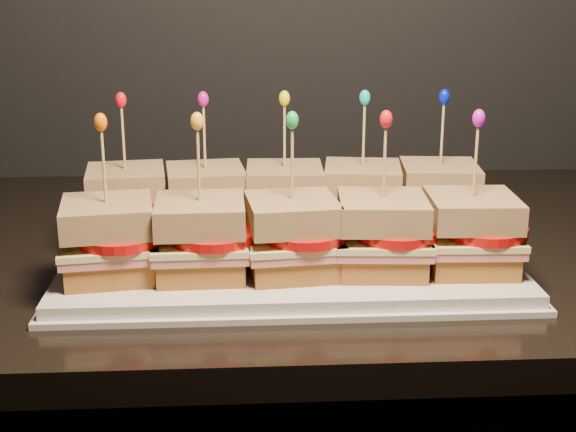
{
  "coord_description": "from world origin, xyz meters",
  "views": [
    {
      "loc": [
        -0.19,
        0.81,
        1.22
      ],
      "look_at": [
        -0.14,
        1.6,
        0.98
      ],
      "focal_mm": 50.0,
      "sensor_mm": 36.0,
      "label": 1
    }
  ],
  "objects": [
    {
      "name": "sandwich_8_cheese",
      "position": [
        -0.05,
        1.53,
        0.97
      ],
      "size": [
        0.1,
        0.09,
        0.01
      ],
      "primitive_type": "cube",
      "rotation": [
        0.0,
        0.0,
        -0.07
      ],
      "color": "beige",
      "rests_on": "sandwich_8_ham"
    },
    {
      "name": "sandwich_4_cheese",
      "position": [
        0.03,
        1.66,
        0.97
      ],
      "size": [
        0.1,
        0.1,
        0.01
      ],
      "primitive_type": "cube",
      "rotation": [
        0.0,
        0.0,
        -0.1
      ],
      "color": "beige",
      "rests_on": "sandwich_4_ham"
    },
    {
      "name": "sandwich_2_cheese",
      "position": [
        -0.14,
        1.66,
        0.97
      ],
      "size": [
        0.09,
        0.09,
        0.01
      ],
      "primitive_type": "cube",
      "rotation": [
        0.0,
        0.0,
        -0.03
      ],
      "color": "beige",
      "rests_on": "sandwich_2_ham"
    },
    {
      "name": "sandwich_4_ham",
      "position": [
        0.03,
        1.66,
        0.97
      ],
      "size": [
        0.1,
        0.09,
        0.01
      ],
      "primitive_type": "cube",
      "rotation": [
        0.0,
        0.0,
        -0.1
      ],
      "color": "#C8645B",
      "rests_on": "sandwich_4_bread_bot"
    },
    {
      "name": "sandwich_7_bread_top",
      "position": [
        -0.14,
        1.53,
        1.0
      ],
      "size": [
        0.09,
        0.09,
        0.03
      ],
      "primitive_type": "cube",
      "rotation": [
        0.0,
        0.0,
        0.11
      ],
      "color": "#64350D",
      "rests_on": "sandwich_7_tomato"
    },
    {
      "name": "sandwich_4_tomato",
      "position": [
        0.04,
        1.66,
        0.98
      ],
      "size": [
        0.08,
        0.08,
        0.01
      ],
      "primitive_type": "cylinder",
      "color": "red",
      "rests_on": "sandwich_4_cheese"
    },
    {
      "name": "sandwich_1_bread_top",
      "position": [
        -0.23,
        1.66,
        1.0
      ],
      "size": [
        0.09,
        0.09,
        0.03
      ],
      "primitive_type": "cube",
      "rotation": [
        0.0,
        0.0,
        0.12
      ],
      "color": "#64350D",
      "rests_on": "sandwich_1_tomato"
    },
    {
      "name": "sandwich_7_bread_bot",
      "position": [
        -0.14,
        1.53,
        0.95
      ],
      "size": [
        0.09,
        0.09,
        0.02
      ],
      "primitive_type": "cube",
      "rotation": [
        0.0,
        0.0,
        0.11
      ],
      "color": "brown",
      "rests_on": "platter"
    },
    {
      "name": "sandwich_6_pick",
      "position": [
        -0.23,
        1.53,
        1.04
      ],
      "size": [
        0.0,
        0.0,
        0.09
      ],
      "primitive_type": "cylinder",
      "color": "tan",
      "rests_on": "sandwich_6_bread_top"
    },
    {
      "name": "sandwich_6_bread_top",
      "position": [
        -0.23,
        1.53,
        1.0
      ],
      "size": [
        0.08,
        0.08,
        0.03
      ],
      "primitive_type": "cube",
      "rotation": [
        0.0,
        0.0,
        0.03
      ],
      "color": "#64350D",
      "rests_on": "sandwich_6_tomato"
    },
    {
      "name": "sandwich_1_pick",
      "position": [
        -0.23,
        1.66,
        1.04
      ],
      "size": [
        0.0,
        0.0,
        0.09
      ],
      "primitive_type": "cylinder",
      "color": "tan",
      "rests_on": "sandwich_1_bread_top"
    },
    {
      "name": "sandwich_0_bread_bot",
      "position": [
        -0.31,
        1.66,
        0.95
      ],
      "size": [
        0.09,
        0.09,
        0.02
      ],
      "primitive_type": "cube",
      "rotation": [
        0.0,
        0.0,
        0.12
      ],
      "color": "brown",
      "rests_on": "platter"
    },
    {
      "name": "sandwich_8_frill",
      "position": [
        -0.05,
        1.53,
        1.09
      ],
      "size": [
        0.01,
        0.01,
        0.02
      ],
      "primitive_type": "ellipsoid",
      "color": "red",
      "rests_on": "sandwich_8_pick"
    },
    {
      "name": "sandwich_9_tomato",
      "position": [
        0.04,
        1.53,
        0.98
      ],
      "size": [
        0.08,
        0.08,
        0.01
      ],
      "primitive_type": "cylinder",
      "color": "red",
      "rests_on": "sandwich_9_cheese"
    },
    {
      "name": "sandwich_7_tomato",
      "position": [
        -0.13,
        1.53,
        0.98
      ],
      "size": [
        0.08,
        0.08,
        0.01
      ],
      "primitive_type": "cylinder",
      "color": "red",
      "rests_on": "sandwich_7_cheese"
    },
    {
      "name": "sandwich_3_pick",
      "position": [
        -0.05,
        1.66,
        1.04
      ],
      "size": [
        0.0,
        0.0,
        0.09
      ],
      "primitive_type": "cylinder",
      "color": "tan",
      "rests_on": "sandwich_3_bread_top"
    },
    {
      "name": "sandwich_2_bread_top",
      "position": [
        -0.14,
        1.66,
        1.0
      ],
      "size": [
        0.09,
        0.09,
        0.03
      ],
      "primitive_type": "cube",
      "rotation": [
        0.0,
        0.0,
        -0.03
      ],
      "color": "#64350D",
      "rests_on": "sandwich_2_tomato"
    },
    {
      "name": "sandwich_2_bread_bot",
      "position": [
        -0.14,
        1.66,
        0.95
      ],
      "size": [
        0.08,
        0.08,
        0.02
      ],
      "primitive_type": "cube",
      "rotation": [
        0.0,
        0.0,
        -0.03
      ],
      "color": "brown",
      "rests_on": "platter"
    },
    {
      "name": "sandwich_8_bread_top",
      "position": [
        -0.05,
        1.53,
        1.0
      ],
      "size": [
        0.09,
        0.09,
        0.03
      ],
      "primitive_type": "cube",
      "rotation": [
        0.0,
        0.0,
        -0.07
      ],
      "color": "#64350D",
      "rests_on": "sandwich_8_tomato"
    },
    {
      "name": "sandwich_2_frill",
      "position": [
        -0.14,
        1.66,
        1.09
      ],
      "size": [
        0.01,
        0.01,
        0.02
      ],
      "primitive_type": "ellipsoid",
      "color": "yellow",
      "rests_on": "sandwich_2_pick"
    },
    {
      "name": "sandwich_9_ham",
      "position": [
        0.03,
        1.53,
        0.97
      ],
      "size": [
        0.09,
        0.09,
        0.01
      ],
      "primitive_type": "cube",
      "rotation": [
        0.0,
        0.0,
        -0.04
      ],
      "color": "#C8645B",
      "rests_on": "sandwich_9_bread_bot"
    },
    {
      "name": "sandwich_3_bread_top",
      "position": [
        -0.05,
        1.66,
        1.0
      ],
      "size": [
        0.09,
        0.09,
        0.03
      ],
      "primitive_type": "cube",
      "rotation": [
        0.0,
        0.0,
        -0.14
      ],
      "color": "#64350D",
      "rests_on": "sandwich_3_tomato"
    },
    {
      "name": "sandwich_1_ham",
      "position": [
        -0.23,
        1.66,
        0.97
      ],
      "size": [
        0.1,
        0.1,
        0.01
      ],
      "primitive_type": "cube",
      "rotation": [
        0.0,
        0.0,
        0.12
      ],
      "color": "#C8645B",
      "rests_on": "sandwich_1_bread_bot"
    },
    {
      "name": "sandwich_4_bread_bot",
      "position": [
        0.03,
        1.66,
        0.95
      ],
      "size": [
        0.09,
        0.09,
        0.02
      ],
      "primitive_type": "cube",
      "rotation": [
        0.0,
        0.0,
        -0.1
      ],
      "color": "brown",
      "rests_on": "platter"
    },
    {
      "name": "sandwich_0_bread_top",
      "position": [
        -0.31,
        1.66,
        1.0
      ],
      "size": [
        0.09,
        0.09,
        0.03
      ],
      "primitive_type": "cube",
      "rotation": [
        0.0,
        0.0,
        0.12
      ],
      "color": "#64350D",
      "rests_on": "sandwich_0_tomato"
    },
    {
      "name": "sandwich_8_pick",
      "position": [
        -0.05,
        1.53,
        1.04
      ],
      "size": [
        0.0,
        0.0,
        0.09
      ],
      "primitive_type": "cylinder",
      "color": "tan",
      "rests_on": "sandwich_8_bread_top"
    },
    {
      "name": "sandwich_2_pick",
      "position": [
        -0.14,
        1.66,
        1.04
      ],
      "size": [
        0.0,
        0.0,
        0.09
      ],
      "primitive_type": "cylinder",
      "color": "tan",
      "rests_on": "sandwich_2_bread_top"
    },
    {
      "name": "sandwich_7_cheese",
      "position": [
        -0.14,
        1.53,
        0.97
      ],
      "size": [
        0.1,
        0.1,
        0.01
      ],
      "primitive_type": "cube",
      "rotation": [
        0.0,
        0.0,
        0.11
      ],
      "color": "beige",
      "rests_on": "sandwich_7_ham"
    },
    {
      "name": "sandwich_3_frill",
      "position": [
        -0.05,
        1.66,
        1.09
      ],
      "size": [
        0.01,
        0.01,
        0.02
      ],
      "primitive_type": "ellipsoid",
      "color": "#0EBCB2",
      "rests_on": "sandwich_3_pick"
    },
    {
      "name": "sandwich_5_cheese",
      "position": [
        -0.31,
        1.53,
        0.97
      ],
      "size": [
        0.1,
        0.1,
        0.01
      ],
      "primitive_type": "cube",
      "rotation": [
        0.0,
        0.0,
        0.14
      ],
      "color": "beige",
      "rests_on": "sandwich_5_ham"
    },
    {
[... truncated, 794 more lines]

